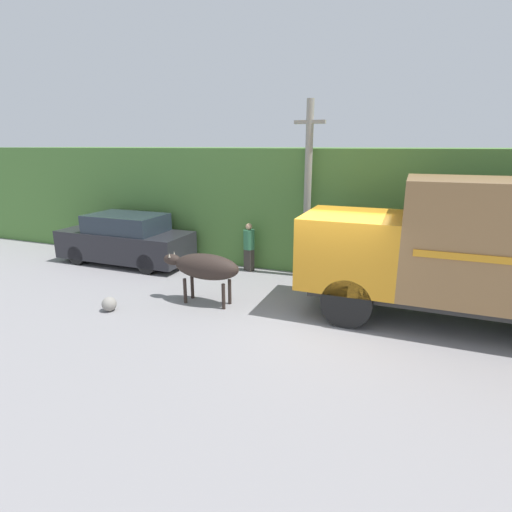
{
  "coord_description": "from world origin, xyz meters",
  "views": [
    {
      "loc": [
        1.67,
        -8.65,
        3.99
      ],
      "look_at": [
        -1.88,
        0.42,
        1.28
      ],
      "focal_mm": 28.0,
      "sensor_mm": 36.0,
      "label": 1
    }
  ],
  "objects_px": {
    "brown_cow": "(205,267)",
    "pedestrian_on_hill": "(249,245)",
    "utility_pole": "(308,188)",
    "parked_suv": "(125,240)",
    "cargo_truck": "(488,250)",
    "roadside_rock": "(109,304)"
  },
  "relations": [
    {
      "from": "parked_suv",
      "to": "utility_pole",
      "type": "bearing_deg",
      "value": 10.71
    },
    {
      "from": "parked_suv",
      "to": "roadside_rock",
      "type": "bearing_deg",
      "value": -53.93
    },
    {
      "from": "cargo_truck",
      "to": "parked_suv",
      "type": "relative_size",
      "value": 1.61
    },
    {
      "from": "parked_suv",
      "to": "utility_pole",
      "type": "height_order",
      "value": "utility_pole"
    },
    {
      "from": "cargo_truck",
      "to": "pedestrian_on_hill",
      "type": "xyz_separation_m",
      "value": [
        -6.42,
        2.09,
        -0.97
      ]
    },
    {
      "from": "utility_pole",
      "to": "cargo_truck",
      "type": "bearing_deg",
      "value": -25.74
    },
    {
      "from": "brown_cow",
      "to": "utility_pole",
      "type": "xyz_separation_m",
      "value": [
        1.84,
        3.13,
        1.76
      ]
    },
    {
      "from": "cargo_truck",
      "to": "brown_cow",
      "type": "xyz_separation_m",
      "value": [
        -6.4,
        -0.93,
        -0.84
      ]
    },
    {
      "from": "cargo_truck",
      "to": "utility_pole",
      "type": "xyz_separation_m",
      "value": [
        -4.56,
        2.2,
        0.92
      ]
    },
    {
      "from": "brown_cow",
      "to": "pedestrian_on_hill",
      "type": "xyz_separation_m",
      "value": [
        -0.02,
        3.02,
        -0.13
      ]
    },
    {
      "from": "brown_cow",
      "to": "roadside_rock",
      "type": "distance_m",
      "value": 2.53
    },
    {
      "from": "cargo_truck",
      "to": "pedestrian_on_hill",
      "type": "relative_size",
      "value": 4.76
    },
    {
      "from": "roadside_rock",
      "to": "utility_pole",
      "type": "bearing_deg",
      "value": 49.25
    },
    {
      "from": "utility_pole",
      "to": "pedestrian_on_hill",
      "type": "bearing_deg",
      "value": -176.73
    },
    {
      "from": "parked_suv",
      "to": "pedestrian_on_hill",
      "type": "relative_size",
      "value": 2.95
    },
    {
      "from": "parked_suv",
      "to": "utility_pole",
      "type": "relative_size",
      "value": 0.88
    },
    {
      "from": "pedestrian_on_hill",
      "to": "utility_pole",
      "type": "relative_size",
      "value": 0.3
    },
    {
      "from": "parked_suv",
      "to": "brown_cow",
      "type": "bearing_deg",
      "value": -24.71
    },
    {
      "from": "brown_cow",
      "to": "pedestrian_on_hill",
      "type": "distance_m",
      "value": 3.02
    },
    {
      "from": "roadside_rock",
      "to": "parked_suv",
      "type": "bearing_deg",
      "value": 123.1
    },
    {
      "from": "brown_cow",
      "to": "pedestrian_on_hill",
      "type": "bearing_deg",
      "value": 99.21
    },
    {
      "from": "brown_cow",
      "to": "pedestrian_on_hill",
      "type": "height_order",
      "value": "pedestrian_on_hill"
    }
  ]
}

